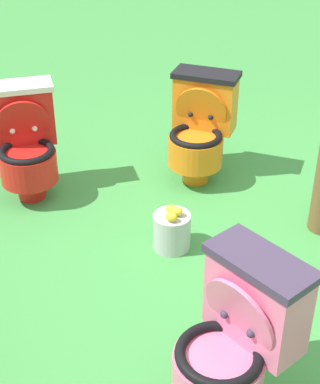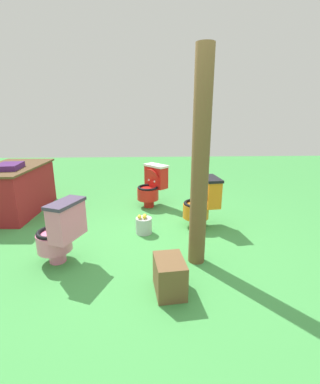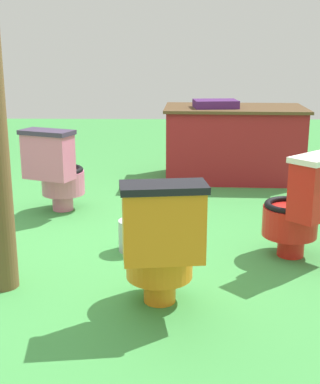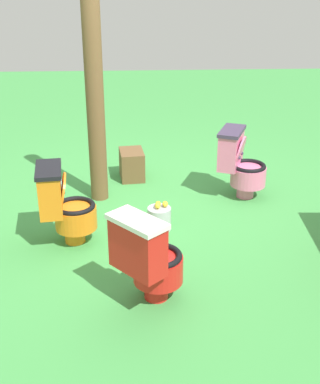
{
  "view_description": "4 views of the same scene",
  "coord_description": "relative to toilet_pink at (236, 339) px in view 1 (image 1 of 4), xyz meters",
  "views": [
    {
      "loc": [
        -0.75,
        2.59,
        2.14
      ],
      "look_at": [
        0.46,
        0.25,
        0.51
      ],
      "focal_mm": 56.38,
      "sensor_mm": 36.0,
      "label": 1
    },
    {
      "loc": [
        -2.89,
        -0.05,
        1.6
      ],
      "look_at": [
        0.67,
        -0.21,
        0.53
      ],
      "focal_mm": 25.04,
      "sensor_mm": 36.0,
      "label": 2
    },
    {
      "loc": [
        0.74,
        -3.47,
        1.38
      ],
      "look_at": [
        0.67,
        0.28,
        0.35
      ],
      "focal_mm": 49.82,
      "sensor_mm": 36.0,
      "label": 3
    },
    {
      "loc": [
        4.84,
        -0.19,
        2.35
      ],
      "look_at": [
        0.67,
        0.02,
        0.46
      ],
      "focal_mm": 49.1,
      "sensor_mm": 36.0,
      "label": 4
    }
  ],
  "objects": [
    {
      "name": "toilet_red",
      "position": [
        1.84,
        -1.01,
        0.0
      ],
      "size": [
        0.63,
        0.63,
        0.73
      ],
      "rotation": [
        0.0,
        0.0,
        0.74
      ],
      "color": "red",
      "rests_on": "ground"
    },
    {
      "name": "ground",
      "position": [
        0.22,
        -0.9,
        -0.37
      ],
      "size": [
        14.0,
        14.0,
        0.0
      ],
      "primitive_type": "plane",
      "color": "#429947"
    },
    {
      "name": "toilet_orange",
      "position": [
        0.92,
        -1.72,
        0.0
      ],
      "size": [
        0.46,
        0.54,
        0.73
      ],
      "rotation": [
        0.0,
        0.0,
        0.13
      ],
      "color": "orange",
      "rests_on": "ground"
    },
    {
      "name": "lemon_bucket",
      "position": [
        0.72,
        -0.88,
        -0.26
      ],
      "size": [
        0.22,
        0.22,
        0.28
      ],
      "color": "#B7B7BF",
      "rests_on": "ground"
    },
    {
      "name": "toilet_pink",
      "position": [
        0.0,
        0.0,
        0.0
      ],
      "size": [
        0.56,
        0.61,
        0.73
      ],
      "rotation": [
        0.0,
        0.0,
        5.9
      ],
      "color": "pink",
      "rests_on": "ground"
    }
  ]
}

